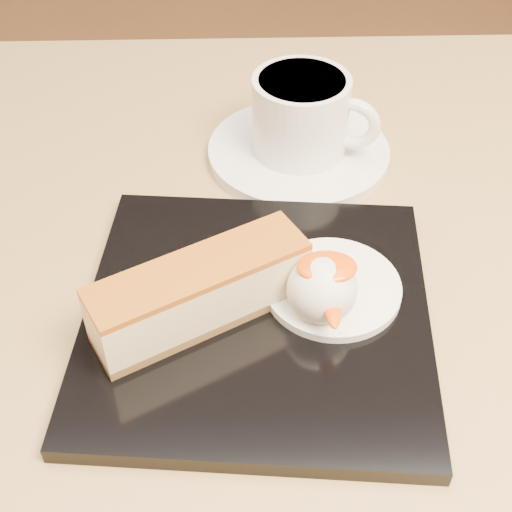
{
  "coord_description": "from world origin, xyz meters",
  "views": [
    {
      "loc": [
        0.04,
        -0.3,
        1.07
      ],
      "look_at": [
        0.05,
        0.03,
        0.76
      ],
      "focal_mm": 50.0,
      "sensor_mm": 36.0,
      "label": 1
    }
  ],
  "objects_px": {
    "cheesecake": "(200,292)",
    "ice_cream_scoop": "(322,289)",
    "dessert_plate": "(257,315)",
    "saucer": "(298,152)",
    "coffee_cup": "(303,114)",
    "table": "(197,458)"
  },
  "relations": [
    {
      "from": "cheesecake",
      "to": "ice_cream_scoop",
      "type": "height_order",
      "value": "same"
    },
    {
      "from": "dessert_plate",
      "to": "ice_cream_scoop",
      "type": "relative_size",
      "value": 4.99
    },
    {
      "from": "cheesecake",
      "to": "saucer",
      "type": "relative_size",
      "value": 0.93
    },
    {
      "from": "coffee_cup",
      "to": "ice_cream_scoop",
      "type": "bearing_deg",
      "value": -70.57
    },
    {
      "from": "dessert_plate",
      "to": "ice_cream_scoop",
      "type": "height_order",
      "value": "ice_cream_scoop"
    },
    {
      "from": "saucer",
      "to": "coffee_cup",
      "type": "xyz_separation_m",
      "value": [
        0.0,
        -0.0,
        0.04
      ]
    },
    {
      "from": "dessert_plate",
      "to": "ice_cream_scoop",
      "type": "bearing_deg",
      "value": -7.13
    },
    {
      "from": "table",
      "to": "saucer",
      "type": "distance_m",
      "value": 0.26
    },
    {
      "from": "dessert_plate",
      "to": "cheesecake",
      "type": "xyz_separation_m",
      "value": [
        -0.04,
        -0.0,
        0.03
      ]
    },
    {
      "from": "cheesecake",
      "to": "coffee_cup",
      "type": "bearing_deg",
      "value": 38.62
    },
    {
      "from": "table",
      "to": "coffee_cup",
      "type": "relative_size",
      "value": 7.89
    },
    {
      "from": "ice_cream_scoop",
      "to": "saucer",
      "type": "relative_size",
      "value": 0.29
    },
    {
      "from": "dessert_plate",
      "to": "coffee_cup",
      "type": "distance_m",
      "value": 0.19
    },
    {
      "from": "table",
      "to": "dessert_plate",
      "type": "distance_m",
      "value": 0.17
    },
    {
      "from": "cheesecake",
      "to": "coffee_cup",
      "type": "height_order",
      "value": "coffee_cup"
    },
    {
      "from": "ice_cream_scoop",
      "to": "coffee_cup",
      "type": "relative_size",
      "value": 0.43
    },
    {
      "from": "ice_cream_scoop",
      "to": "coffee_cup",
      "type": "bearing_deg",
      "value": 89.46
    },
    {
      "from": "dessert_plate",
      "to": "saucer",
      "type": "height_order",
      "value": "dessert_plate"
    },
    {
      "from": "saucer",
      "to": "coffee_cup",
      "type": "height_order",
      "value": "coffee_cup"
    },
    {
      "from": "dessert_plate",
      "to": "coffee_cup",
      "type": "bearing_deg",
      "value": 76.9
    },
    {
      "from": "table",
      "to": "coffee_cup",
      "type": "height_order",
      "value": "coffee_cup"
    },
    {
      "from": "table",
      "to": "cheesecake",
      "type": "relative_size",
      "value": 5.75
    }
  ]
}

